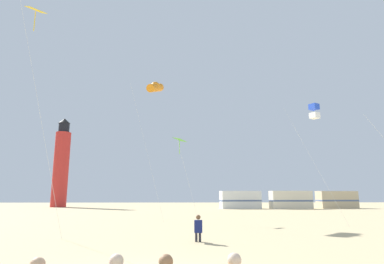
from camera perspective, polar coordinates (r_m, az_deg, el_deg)
name	(u,v)px	position (r m, az deg, el deg)	size (l,w,h in m)	color
kite_flyer_standing	(198,228)	(14.65, 1.09, -16.32)	(0.35, 0.51, 1.16)	navy
kite_diamond_gold	(36,19)	(19.71, -25.50, 17.36)	(2.81, 2.81, 11.75)	silver
kite_diamond_lime	(180,142)	(26.89, -2.11, -1.80)	(2.16, 2.16, 6.73)	silver
kite_box_blue	(314,111)	(27.10, 20.50, 3.37)	(3.23, 3.00, 8.99)	silver
kite_tube_orange	(155,87)	(28.80, -6.40, 7.72)	(3.03, 3.30, 11.92)	silver
lighthouse_distant	(61,165)	(66.87, -21.79, -5.28)	(2.80, 2.80, 16.80)	red
rv_van_white	(240,200)	(54.62, 8.39, -11.60)	(6.62, 2.88, 2.80)	white
rv_van_cream	(291,200)	(55.45, 16.78, -11.24)	(6.52, 2.57, 2.80)	beige
rv_van_tan	(337,200)	(60.52, 23.88, -10.72)	(6.62, 2.88, 2.80)	#C6B28C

